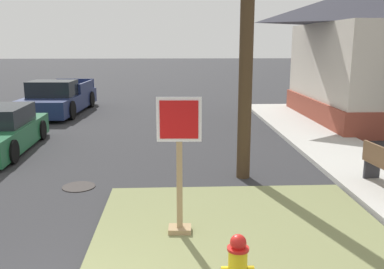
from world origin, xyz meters
name	(u,v)px	position (x,y,z in m)	size (l,w,h in m)	color
grass_corner_patch	(245,241)	(2.39, 1.82, 0.04)	(4.72, 4.81, 0.08)	olive
sidewalk_strip	(347,156)	(5.95, 6.52, 0.06)	(2.20, 18.79, 0.12)	#B2AFA8
stop_sign	(179,170)	(1.38, 2.11, 1.11)	(0.68, 0.30, 2.17)	#A3845B
manhole_cover	(79,187)	(-0.74, 4.57, 0.01)	(0.70, 0.70, 0.02)	black
pickup_truck_navy	(58,99)	(-3.68, 14.36, 0.62)	(2.38, 5.63, 1.48)	#19234C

